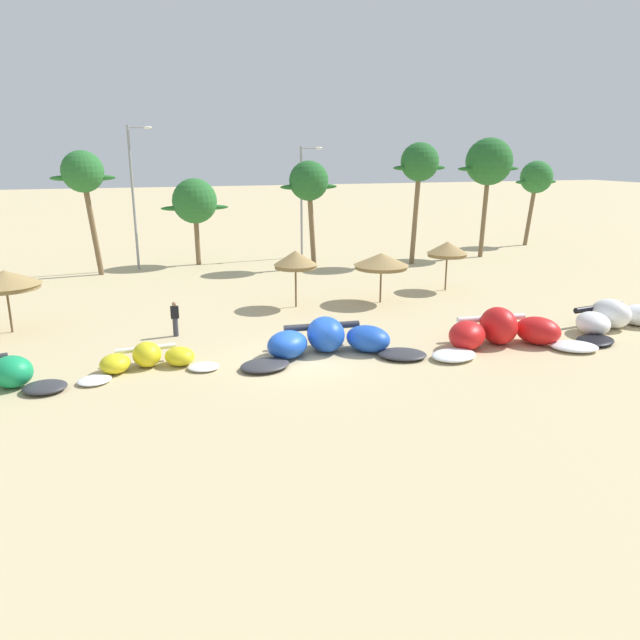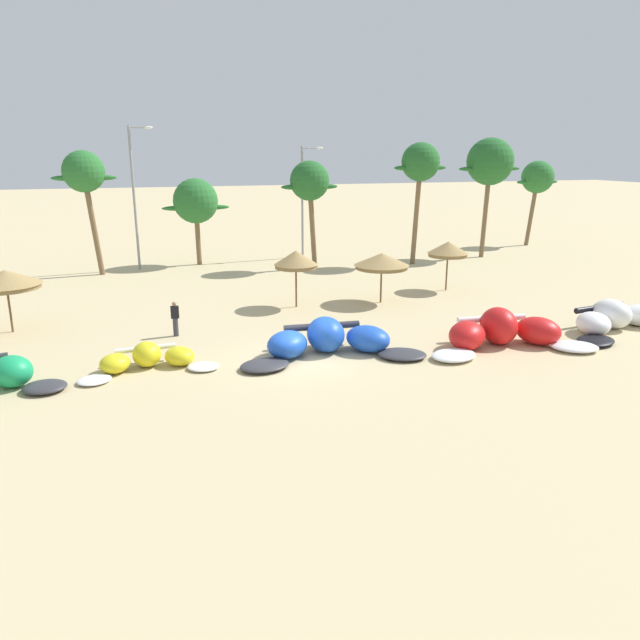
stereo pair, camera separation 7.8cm
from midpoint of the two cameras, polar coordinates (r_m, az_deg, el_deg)
name	(u,v)px [view 2 (the right image)]	position (r m, az deg, el deg)	size (l,w,h in m)	color
ground_plane	(300,359)	(24.76, -1.82, -3.70)	(260.00, 260.00, 0.00)	#C6B284
kite_left	(148,359)	(24.50, -15.84, -3.58)	(5.54, 2.62, 0.99)	white
kite_left_of_center	(328,341)	(25.21, 0.86, -1.99)	(8.08, 4.01, 1.47)	#333338
kite_center	(503,333)	(27.34, 16.94, -1.15)	(7.85, 4.00, 1.63)	white
kite_right_of_center	(618,319)	(31.94, 26.34, 0.09)	(7.69, 4.04, 1.39)	black
beach_umbrella_near_van	(6,279)	(31.32, -27.45, 3.42)	(3.13, 3.13, 2.96)	brown
beach_umbrella_middle	(296,259)	(32.51, -2.22, 5.73)	(2.36, 2.36, 3.09)	brown
beach_umbrella_near_palms	(382,261)	(33.71, 5.90, 5.56)	(3.05, 3.05, 2.79)	brown
beach_umbrella_outermost	(448,249)	(37.37, 12.04, 6.56)	(2.45, 2.45, 2.99)	brown
person_near_kites	(175,319)	(28.36, -13.41, 0.12)	(0.36, 0.24, 1.62)	#383842
palm_left	(84,174)	(43.78, -21.32, 12.71)	(4.10, 2.73, 8.29)	brown
palm_left_of_gap	(196,202)	(45.95, -11.60, 10.87)	(4.90, 3.27, 6.34)	brown
palm_center_left	(310,183)	(43.40, -0.93, 12.83)	(4.15, 2.77, 7.60)	brown
palm_center_right	(420,164)	(45.88, 9.50, 14.28)	(4.18, 2.79, 8.86)	brown
palm_right_of_gap	(490,163)	(50.11, 15.78, 14.08)	(5.43, 3.62, 9.25)	brown
palm_right	(538,178)	(58.13, 19.86, 12.45)	(4.24, 2.83, 7.43)	brown
lamppost_west_center	(135,192)	(44.94, -16.95, 11.50)	(1.69, 0.24, 9.92)	gray
lamppost_east_center	(304,196)	(48.28, -1.46, 11.61)	(1.80, 0.24, 8.59)	gray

